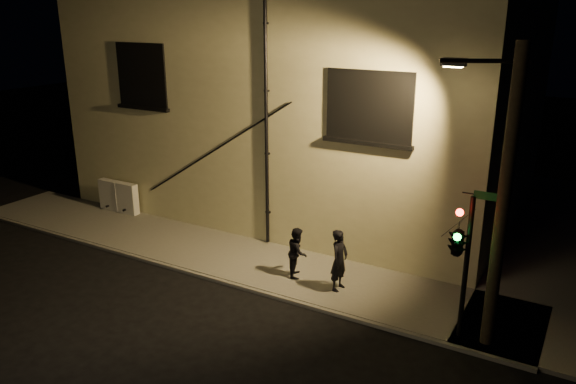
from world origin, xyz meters
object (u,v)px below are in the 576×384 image
Objects in this scene: pedestrian_b at (298,252)px; traffic_signal at (459,240)px; utility_cabinet at (119,197)px; streetlamp_pole at (500,195)px; pedestrian_a at (339,260)px.

traffic_signal is (4.72, -0.99, 1.73)m from pedestrian_b.
streetlamp_pole is (14.14, -2.19, 3.02)m from utility_cabinet.
traffic_signal is 0.52× the size of streetlamp_pole.
streetlamp_pole is at bearing -8.81° from utility_cabinet.
traffic_signal reaches higher than utility_cabinet.
traffic_signal is at bearing -10.17° from utility_cabinet.
pedestrian_a is 1.43m from pedestrian_b.
pedestrian_a is 0.48× the size of traffic_signal.
pedestrian_a is 4.92m from streetlamp_pole.
utility_cabinet is 10.23m from pedestrian_a.
utility_cabinet is 13.75m from traffic_signal.
utility_cabinet is 1.22× the size of pedestrian_b.
pedestrian_b is (-1.41, 0.18, -0.14)m from pedestrian_a.
pedestrian_b is 5.12m from traffic_signal.
streetlamp_pole reaches higher than utility_cabinet.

